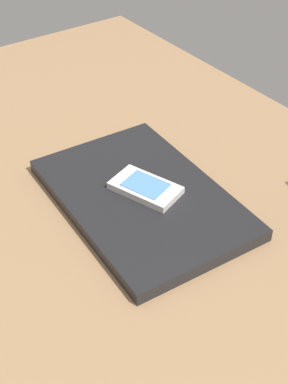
# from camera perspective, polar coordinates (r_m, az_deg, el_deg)

# --- Properties ---
(desk_surface) EXTENTS (1.20, 0.80, 0.03)m
(desk_surface) POSITION_cam_1_polar(r_m,az_deg,el_deg) (0.89, -2.58, 0.25)
(desk_surface) COLOR #9E7751
(desk_surface) RESTS_ON ground
(laptop_closed) EXTENTS (0.35, 0.24, 0.02)m
(laptop_closed) POSITION_cam_1_polar(r_m,az_deg,el_deg) (0.84, 0.00, -0.54)
(laptop_closed) COLOR black
(laptop_closed) RESTS_ON desk_surface
(cell_phone_on_laptop) EXTENTS (0.12, 0.09, 0.01)m
(cell_phone_on_laptop) POSITION_cam_1_polar(r_m,az_deg,el_deg) (0.83, 0.16, 0.46)
(cell_phone_on_laptop) COLOR silver
(cell_phone_on_laptop) RESTS_ON laptop_closed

